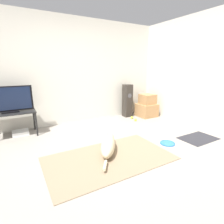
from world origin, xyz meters
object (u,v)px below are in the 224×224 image
Objects in this scene: cardboard_box_upper at (147,99)px; tv_stand at (11,115)px; game_console at (21,133)px; tennis_ball_near_speaker at (136,120)px; frisbee at (167,143)px; tennis_ball_by_boxes at (132,118)px; cardboard_box_lower at (147,110)px; floor_speaker at (127,101)px; tv at (9,100)px; dog at (108,145)px.

cardboard_box_upper is 3.42m from tv_stand.
tennis_ball_near_speaker is at bearing -9.55° from game_console.
tennis_ball_near_speaker reaches higher than frisbee.
cardboard_box_lower is at bearing 0.16° from tennis_ball_by_boxes.
tv is (-2.91, -0.08, 0.31)m from floor_speaker.
cardboard_box_upper reaches higher than game_console.
game_console is (-3.27, 0.23, -0.14)m from cardboard_box_lower.
game_console is at bearing -179.01° from floor_speaker.
floor_speaker is at bearing 150.40° from cardboard_box_lower.
cardboard_box_upper is 3.33m from game_console.
cardboard_box_upper is (0.01, 0.00, 0.32)m from cardboard_box_lower.
cardboard_box_lower is 0.32m from cardboard_box_upper.
tennis_ball_by_boxes is at bearing -4.03° from tv.
cardboard_box_upper reaches higher than frisbee.
tv_stand reaches higher than dog.
cardboard_box_lower is 0.57× the size of tv.
tv reaches higher than floor_speaker.
cardboard_box_lower is 0.54× the size of floor_speaker.
frisbee is at bearing -102.11° from floor_speaker.
frisbee is 0.31× the size of tv.
tv_stand reaches higher than frisbee.
floor_speaker is (-0.50, 0.28, -0.04)m from cardboard_box_upper.
dog is at bearing 167.77° from frisbee.
frisbee is 3.03m from game_console.
dog is 2.06m from game_console.
dog is 2.37× the size of cardboard_box_upper.
tennis_ball_near_speaker is at bearing -100.77° from tennis_ball_by_boxes.
tv is at bearing 143.23° from frisbee.
tv is (-3.41, 0.20, 0.27)m from cardboard_box_upper.
tv reaches higher than cardboard_box_upper.
tv_stand is (-3.40, 0.20, 0.26)m from cardboard_box_lower.
game_console is (-3.28, 0.23, -0.46)m from cardboard_box_upper.
dog is 2.48m from cardboard_box_lower.
frisbee is at bearing -103.43° from tennis_ball_near_speaker.
cardboard_box_lower is at bearing 34.73° from dog.
floor_speaker is 13.95× the size of tennis_ball_near_speaker.
cardboard_box_lower is 1.30× the size of cardboard_box_upper.
cardboard_box_upper is at bearing -3.34° from tv.
tennis_ball_near_speaker is at bearing -158.34° from cardboard_box_lower.
cardboard_box_upper is 0.44× the size of tv.
floor_speaker is at bearing 0.99° from game_console.
cardboard_box_upper reaches higher than tennis_ball_near_speaker.
cardboard_box_upper reaches higher than tv_stand.
tv is (-3.40, 0.20, 0.59)m from cardboard_box_lower.
frisbee is 0.71× the size of cardboard_box_upper.
cardboard_box_lower is at bearing -29.60° from floor_speaker.
dog is 2.52m from cardboard_box_upper.
dog reaches higher than tennis_ball_near_speaker.
frisbee is (1.13, -0.25, -0.13)m from dog.
tennis_ball_by_boxes is (-0.03, -0.28, -0.43)m from floor_speaker.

